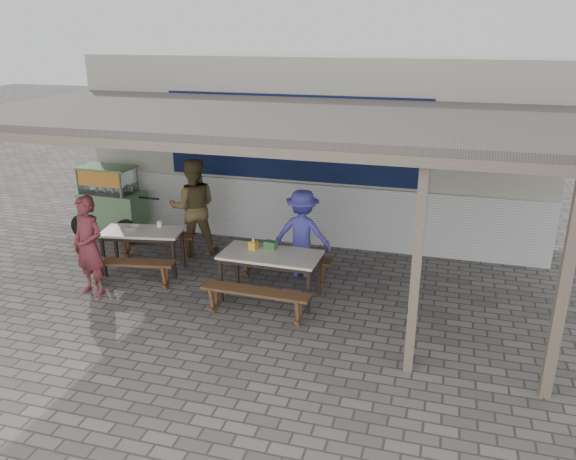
# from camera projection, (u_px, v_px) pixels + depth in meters

# --- Properties ---
(ground) EXTENTS (60.00, 60.00, 0.00)m
(ground) POSITION_uv_depth(u_px,v_px,m) (253.00, 311.00, 8.36)
(ground) COLOR #67635D
(ground) RESTS_ON ground
(back_wall) EXTENTS (9.00, 1.28, 3.50)m
(back_wall) POSITION_uv_depth(u_px,v_px,m) (311.00, 150.00, 11.02)
(back_wall) COLOR #AFAC9D
(back_wall) RESTS_ON ground
(warung_roof) EXTENTS (9.00, 4.21, 2.81)m
(warung_roof) POSITION_uv_depth(u_px,v_px,m) (270.00, 119.00, 8.25)
(warung_roof) COLOR #554D49
(warung_roof) RESTS_ON ground
(table_left) EXTENTS (1.43, 0.88, 0.75)m
(table_left) POSITION_uv_depth(u_px,v_px,m) (142.00, 235.00, 9.52)
(table_left) COLOR silver
(table_left) RESTS_ON ground
(bench_left_street) EXTENTS (1.46, 0.53, 0.45)m
(bench_left_street) POSITION_uv_depth(u_px,v_px,m) (131.00, 268.00, 9.04)
(bench_left_street) COLOR brown
(bench_left_street) RESTS_ON ground
(bench_left_wall) EXTENTS (1.46, 0.53, 0.45)m
(bench_left_wall) POSITION_uv_depth(u_px,v_px,m) (156.00, 240.00, 10.22)
(bench_left_wall) COLOR brown
(bench_left_wall) RESTS_ON ground
(table_right) EXTENTS (1.52, 0.80, 0.75)m
(table_right) POSITION_uv_depth(u_px,v_px,m) (271.00, 258.00, 8.54)
(table_right) COLOR silver
(table_right) RESTS_ON ground
(bench_right_street) EXTENTS (1.61, 0.32, 0.45)m
(bench_right_street) POSITION_uv_depth(u_px,v_px,m) (255.00, 297.00, 8.04)
(bench_right_street) COLOR brown
(bench_right_street) RESTS_ON ground
(bench_right_wall) EXTENTS (1.61, 0.32, 0.45)m
(bench_right_wall) POSITION_uv_depth(u_px,v_px,m) (284.00, 262.00, 9.26)
(bench_right_wall) COLOR brown
(bench_right_wall) RESTS_ON ground
(vendor_cart) EXTENTS (1.82, 0.72, 1.44)m
(vendor_cart) POSITION_uv_depth(u_px,v_px,m) (111.00, 199.00, 11.14)
(vendor_cart) COLOR #60895B
(vendor_cart) RESTS_ON ground
(patron_street_side) EXTENTS (0.66, 0.51, 1.60)m
(patron_street_side) POSITION_uv_depth(u_px,v_px,m) (89.00, 246.00, 8.68)
(patron_street_side) COLOR maroon
(patron_street_side) RESTS_ON ground
(patron_wall_side) EXTENTS (1.07, 0.97, 1.80)m
(patron_wall_side) POSITION_uv_depth(u_px,v_px,m) (193.00, 207.00, 10.27)
(patron_wall_side) COLOR brown
(patron_wall_side) RESTS_ON ground
(patron_right_table) EXTENTS (0.97, 0.56, 1.50)m
(patron_right_table) POSITION_uv_depth(u_px,v_px,m) (302.00, 233.00, 9.37)
(patron_right_table) COLOR #4949B9
(patron_right_table) RESTS_ON ground
(tissue_box) EXTENTS (0.14, 0.14, 0.12)m
(tissue_box) POSITION_uv_depth(u_px,v_px,m) (253.00, 245.00, 8.68)
(tissue_box) COLOR gold
(tissue_box) RESTS_ON table_right
(donation_box) EXTENTS (0.20, 0.15, 0.12)m
(donation_box) POSITION_uv_depth(u_px,v_px,m) (271.00, 245.00, 8.68)
(donation_box) COLOR #31703A
(donation_box) RESTS_ON table_right
(condiment_jar) EXTENTS (0.09, 0.09, 0.10)m
(condiment_jar) POSITION_uv_depth(u_px,v_px,m) (159.00, 224.00, 9.67)
(condiment_jar) COLOR white
(condiment_jar) RESTS_ON table_left
(condiment_bowl) EXTENTS (0.28, 0.28, 0.05)m
(condiment_bowl) POSITION_uv_depth(u_px,v_px,m) (132.00, 227.00, 9.56)
(condiment_bowl) COLOR silver
(condiment_bowl) RESTS_ON table_left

